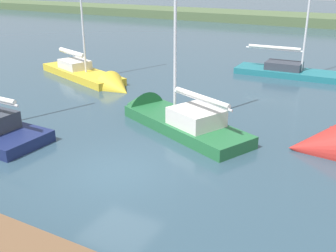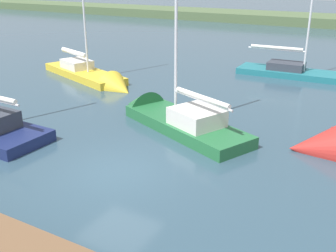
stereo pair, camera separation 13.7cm
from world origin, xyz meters
name	(u,v)px [view 1 (the left image)]	position (x,y,z in m)	size (l,w,h in m)	color
ground_plane	(118,172)	(0.00, 0.00, 0.00)	(200.00, 200.00, 0.00)	#2D4756
far_shoreline	(330,25)	(0.00, -47.57, 0.00)	(180.00, 8.00, 2.40)	#4C603D
sailboat_near_dock	(92,79)	(8.91, -9.57, 0.13)	(9.00, 4.91, 11.44)	gold
sailboat_outer_mooring	(319,77)	(-3.82, -17.24, 0.14)	(9.15, 2.52, 11.53)	#1E6B75
sailboat_mid_channel	(167,119)	(0.88, -5.17, 0.17)	(8.23, 5.16, 10.38)	#236638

